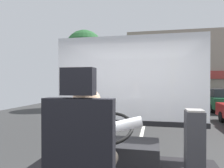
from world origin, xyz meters
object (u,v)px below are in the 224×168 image
object	(u,v)px
steering_console	(116,155)
parked_car_blue	(193,92)
bus_driver	(89,148)
parked_car_green	(221,99)
parked_car_white	(202,94)
fare_box	(194,147)

from	to	relation	value
steering_console	parked_car_blue	size ratio (longest dim) A/B	0.26
bus_driver	parked_car_green	xyz separation A→B (m)	(4.60, 12.30, -0.57)
parked_car_green	parked_car_white	bearing A→B (deg)	90.41
fare_box	parked_car_white	distance (m)	16.83
parked_car_green	parked_car_white	distance (m)	5.14
parked_car_green	steering_console	bearing A→B (deg)	-112.35
bus_driver	steering_console	bearing A→B (deg)	90.00
bus_driver	parked_car_blue	world-z (taller)	bus_driver
parked_car_green	parked_car_white	size ratio (longest dim) A/B	1.04
steering_console	parked_car_white	size ratio (longest dim) A/B	0.28
bus_driver	parked_car_green	bearing A→B (deg)	69.50
parked_car_blue	steering_console	bearing A→B (deg)	-102.53
bus_driver	parked_car_white	world-z (taller)	bus_driver
parked_car_green	parked_car_blue	world-z (taller)	parked_car_green
bus_driver	steering_console	xyz separation A→B (m)	(0.00, 1.12, -0.45)
bus_driver	parked_car_blue	size ratio (longest dim) A/B	0.19
parked_car_white	parked_car_blue	xyz separation A→B (m)	(0.10, 4.65, -0.08)
fare_box	parked_car_white	size ratio (longest dim) A/B	0.22
steering_console	parked_car_white	distance (m)	16.95
parked_car_green	parked_car_blue	size ratio (longest dim) A/B	0.97
fare_box	parked_car_green	distance (m)	11.88
bus_driver	parked_car_green	world-z (taller)	bus_driver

